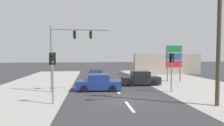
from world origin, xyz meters
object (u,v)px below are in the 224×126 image
traffic_signal_mast (66,47)px  sedan_kerbside_parked (141,79)px  pedestal_signal_left_kerb (53,69)px  sedan_oncoming_mid (99,83)px  pedestal_signal_right_kerb (172,66)px  hatchback_crossing_left (95,76)px  utility_pole_foreground_right (218,18)px  shopping_plaza_sign (174,58)px

traffic_signal_mast → sedan_kerbside_parked: traffic_signal_mast is taller
traffic_signal_mast → pedestal_signal_left_kerb: 4.37m
traffic_signal_mast → sedan_oncoming_mid: bearing=7.4°
pedestal_signal_right_kerb → hatchback_crossing_left: bearing=131.3°
pedestal_signal_left_kerb → sedan_oncoming_mid: (3.36, 4.38, -1.71)m
sedan_kerbside_parked → hatchback_crossing_left: (-5.01, 3.45, -0.00)m
traffic_signal_mast → hatchback_crossing_left: traffic_signal_mast is taller
sedan_kerbside_parked → utility_pole_foreground_right: bearing=-73.5°
traffic_signal_mast → hatchback_crossing_left: size_ratio=1.63×
pedestal_signal_right_kerb → sedan_kerbside_parked: size_ratio=0.84×
pedestal_signal_left_kerb → sedan_kerbside_parked: pedestal_signal_left_kerb is taller
sedan_oncoming_mid → sedan_kerbside_parked: 5.44m
pedestal_signal_left_kerb → hatchback_crossing_left: size_ratio=0.96×
traffic_signal_mast → shopping_plaza_sign: traffic_signal_mast is taller
traffic_signal_mast → shopping_plaza_sign: bearing=19.8°
sedan_oncoming_mid → pedestal_signal_right_kerb: bearing=-14.7°
pedestal_signal_left_kerb → shopping_plaza_sign: bearing=33.2°
pedestal_signal_right_kerb → pedestal_signal_left_kerb: bearing=-164.8°
utility_pole_foreground_right → hatchback_crossing_left: bearing=122.0°
traffic_signal_mast → pedestal_signal_right_kerb: (9.48, -1.32, -1.73)m
utility_pole_foreground_right → shopping_plaza_sign: bearing=77.5°
traffic_signal_mast → sedan_oncoming_mid: 4.56m
pedestal_signal_left_kerb → shopping_plaza_sign: (13.08, 8.56, 0.57)m
pedestal_signal_right_kerb → pedestal_signal_left_kerb: size_ratio=1.00×
traffic_signal_mast → sedan_oncoming_mid: size_ratio=1.38×
hatchback_crossing_left → pedestal_signal_right_kerb: bearing=-48.7°
traffic_signal_mast → sedan_kerbside_parked: 9.01m
shopping_plaza_sign → pedestal_signal_left_kerb: bearing=-146.8°
pedestal_signal_right_kerb → pedestal_signal_left_kerb: same height
sedan_kerbside_parked → hatchback_crossing_left: sedan_kerbside_parked is taller
utility_pole_foreground_right → pedestal_signal_left_kerb: bearing=170.5°
traffic_signal_mast → pedestal_signal_left_kerb: bearing=-95.6°
utility_pole_foreground_right → traffic_signal_mast: utility_pole_foreground_right is taller
traffic_signal_mast → shopping_plaza_sign: size_ratio=1.30×
utility_pole_foreground_right → sedan_oncoming_mid: 10.92m
pedestal_signal_right_kerb → sedan_oncoming_mid: pedestal_signal_right_kerb is taller
utility_pole_foreground_right → pedestal_signal_right_kerb: (-0.90, 4.48, -3.39)m
traffic_signal_mast → sedan_kerbside_parked: bearing=19.7°
traffic_signal_mast → pedestal_signal_right_kerb: traffic_signal_mast is taller
pedestal_signal_left_kerb → hatchback_crossing_left: bearing=72.6°
traffic_signal_mast → shopping_plaza_sign: (12.68, 4.57, -1.16)m
utility_pole_foreground_right → hatchback_crossing_left: (-7.55, 12.06, -5.10)m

